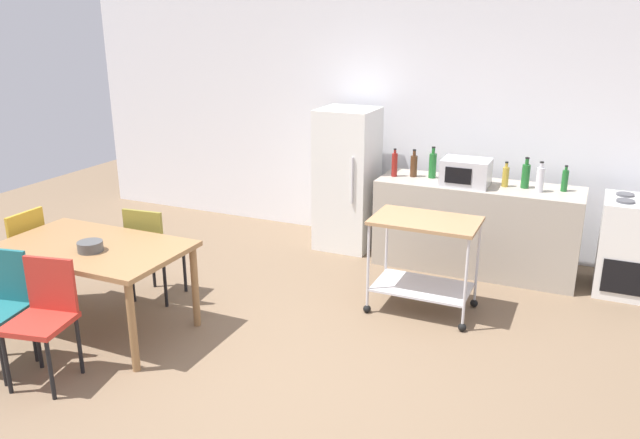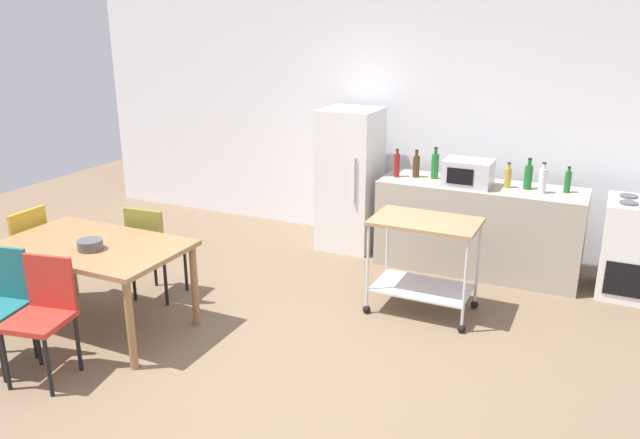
{
  "view_description": "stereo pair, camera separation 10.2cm",
  "coord_description": "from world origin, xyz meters",
  "px_view_note": "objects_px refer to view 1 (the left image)",
  "views": [
    {
      "loc": [
        1.93,
        -3.57,
        2.51
      ],
      "look_at": [
        -0.21,
        1.2,
        0.8
      ],
      "focal_mm": 35.38,
      "sensor_mm": 36.0,
      "label": 1
    },
    {
      "loc": [
        2.02,
        -3.53,
        2.51
      ],
      "look_at": [
        -0.21,
        1.2,
        0.8
      ],
      "focal_mm": 35.38,
      "sensor_mm": 36.0,
      "label": 2
    }
  ],
  "objects_px": {
    "bottle_wine": "(395,164)",
    "bottle_soda": "(414,165)",
    "kitchen_cart": "(424,250)",
    "bottle_hot_sauce": "(565,180)",
    "stove_oven": "(633,247)",
    "dining_table": "(93,254)",
    "chair_olive": "(152,247)",
    "microwave": "(466,172)",
    "chair_red": "(44,313)",
    "refrigerator": "(347,179)",
    "chair_mustard": "(20,251)",
    "bottle_soy_sauce": "(505,176)",
    "bottle_sparkling_water": "(526,175)",
    "bottle_sesame_oil": "(540,179)",
    "fruit_bowl": "(90,246)",
    "bottle_vinegar": "(433,165)"
  },
  "relations": [
    {
      "from": "chair_olive",
      "to": "kitchen_cart",
      "type": "xyz_separation_m",
      "value": [
        2.29,
        0.78,
        0.05
      ]
    },
    {
      "from": "stove_oven",
      "to": "bottle_vinegar",
      "type": "xyz_separation_m",
      "value": [
        -1.94,
        0.04,
        0.58
      ]
    },
    {
      "from": "microwave",
      "to": "bottle_hot_sauce",
      "type": "xyz_separation_m",
      "value": [
        0.91,
        0.16,
        -0.02
      ]
    },
    {
      "from": "chair_red",
      "to": "bottle_wine",
      "type": "height_order",
      "value": "bottle_wine"
    },
    {
      "from": "stove_oven",
      "to": "dining_table",
      "type": "bearing_deg",
      "value": -146.81
    },
    {
      "from": "chair_olive",
      "to": "bottle_soda",
      "type": "xyz_separation_m",
      "value": [
        1.83,
        1.98,
        0.5
      ]
    },
    {
      "from": "microwave",
      "to": "chair_red",
      "type": "bearing_deg",
      "value": -124.73
    },
    {
      "from": "stove_oven",
      "to": "bottle_sesame_oil",
      "type": "height_order",
      "value": "bottle_sesame_oil"
    },
    {
      "from": "chair_red",
      "to": "stove_oven",
      "type": "relative_size",
      "value": 0.97
    },
    {
      "from": "bottle_hot_sauce",
      "to": "bottle_sparkling_water",
      "type": "bearing_deg",
      "value": -175.53
    },
    {
      "from": "dining_table",
      "to": "chair_mustard",
      "type": "distance_m",
      "value": 0.96
    },
    {
      "from": "chair_mustard",
      "to": "bottle_wine",
      "type": "height_order",
      "value": "bottle_wine"
    },
    {
      "from": "chair_mustard",
      "to": "bottle_soy_sauce",
      "type": "distance_m",
      "value": 4.55
    },
    {
      "from": "dining_table",
      "to": "kitchen_cart",
      "type": "distance_m",
      "value": 2.75
    },
    {
      "from": "bottle_sesame_oil",
      "to": "bottle_vinegar",
      "type": "bearing_deg",
      "value": 174.02
    },
    {
      "from": "bottle_soda",
      "to": "bottle_hot_sauce",
      "type": "relative_size",
      "value": 1.14
    },
    {
      "from": "stove_oven",
      "to": "bottle_soy_sauce",
      "type": "distance_m",
      "value": 1.33
    },
    {
      "from": "refrigerator",
      "to": "chair_mustard",
      "type": "bearing_deg",
      "value": -128.36
    },
    {
      "from": "chair_olive",
      "to": "bottle_soda",
      "type": "bearing_deg",
      "value": -138.57
    },
    {
      "from": "stove_oven",
      "to": "microwave",
      "type": "distance_m",
      "value": 1.68
    },
    {
      "from": "dining_table",
      "to": "refrigerator",
      "type": "distance_m",
      "value": 2.93
    },
    {
      "from": "refrigerator",
      "to": "bottle_soda",
      "type": "xyz_separation_m",
      "value": [
        0.77,
        -0.07,
        0.24
      ]
    },
    {
      "from": "bottle_soy_sauce",
      "to": "fruit_bowl",
      "type": "distance_m",
      "value": 3.86
    },
    {
      "from": "kitchen_cart",
      "to": "bottle_hot_sauce",
      "type": "distance_m",
      "value": 1.65
    },
    {
      "from": "bottle_sparkling_water",
      "to": "fruit_bowl",
      "type": "bearing_deg",
      "value": -136.51
    },
    {
      "from": "bottle_vinegar",
      "to": "bottle_hot_sauce",
      "type": "height_order",
      "value": "bottle_vinegar"
    },
    {
      "from": "bottle_wine",
      "to": "bottle_soda",
      "type": "height_order",
      "value": "bottle_wine"
    },
    {
      "from": "chair_olive",
      "to": "bottle_vinegar",
      "type": "bearing_deg",
      "value": -140.96
    },
    {
      "from": "refrigerator",
      "to": "microwave",
      "type": "xyz_separation_m",
      "value": [
        1.33,
        -0.19,
        0.25
      ]
    },
    {
      "from": "bottle_wine",
      "to": "bottle_hot_sauce",
      "type": "xyz_separation_m",
      "value": [
        1.65,
        0.11,
        -0.02
      ]
    },
    {
      "from": "chair_red",
      "to": "bottle_soda",
      "type": "relative_size",
      "value": 3.11
    },
    {
      "from": "bottle_vinegar",
      "to": "bottle_soy_sauce",
      "type": "height_order",
      "value": "bottle_vinegar"
    },
    {
      "from": "bottle_soda",
      "to": "bottle_vinegar",
      "type": "height_order",
      "value": "bottle_vinegar"
    },
    {
      "from": "dining_table",
      "to": "kitchen_cart",
      "type": "height_order",
      "value": "kitchen_cart"
    },
    {
      "from": "dining_table",
      "to": "bottle_sparkling_water",
      "type": "xyz_separation_m",
      "value": [
        3.0,
        2.65,
        0.35
      ]
    },
    {
      "from": "microwave",
      "to": "chair_mustard",
      "type": "bearing_deg",
      "value": -144.52
    },
    {
      "from": "dining_table",
      "to": "stove_oven",
      "type": "xyz_separation_m",
      "value": [
        4.02,
        2.63,
        -0.22
      ]
    },
    {
      "from": "refrigerator",
      "to": "bottle_hot_sauce",
      "type": "relative_size",
      "value": 6.16
    },
    {
      "from": "bottle_wine",
      "to": "bottle_soda",
      "type": "relative_size",
      "value": 1.02
    },
    {
      "from": "stove_oven",
      "to": "refrigerator",
      "type": "bearing_deg",
      "value": 178.4
    },
    {
      "from": "chair_mustard",
      "to": "fruit_bowl",
      "type": "xyz_separation_m",
      "value": [
        1.04,
        -0.21,
        0.27
      ]
    },
    {
      "from": "chair_olive",
      "to": "bottle_soda",
      "type": "relative_size",
      "value": 3.11
    },
    {
      "from": "kitchen_cart",
      "to": "bottle_soy_sauce",
      "type": "xyz_separation_m",
      "value": [
        0.47,
        1.17,
        0.43
      ]
    },
    {
      "from": "chair_olive",
      "to": "fruit_bowl",
      "type": "xyz_separation_m",
      "value": [
        0.04,
        -0.77,
        0.27
      ]
    },
    {
      "from": "chair_red",
      "to": "bottle_sparkling_water",
      "type": "bearing_deg",
      "value": 38.86
    },
    {
      "from": "dining_table",
      "to": "chair_red",
      "type": "distance_m",
      "value": 0.76
    },
    {
      "from": "dining_table",
      "to": "bottle_hot_sauce",
      "type": "height_order",
      "value": "bottle_hot_sauce"
    },
    {
      "from": "bottle_sparkling_water",
      "to": "bottle_sesame_oil",
      "type": "height_order",
      "value": "bottle_sparkling_water"
    },
    {
      "from": "dining_table",
      "to": "bottle_hot_sauce",
      "type": "distance_m",
      "value": 4.3
    },
    {
      "from": "bottle_soda",
      "to": "fruit_bowl",
      "type": "bearing_deg",
      "value": -123.12
    }
  ]
}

